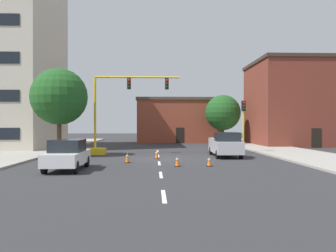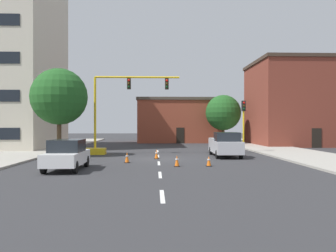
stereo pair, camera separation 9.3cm
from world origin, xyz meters
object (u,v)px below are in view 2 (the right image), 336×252
(tree_left_near, at_px, (59,97))
(sedan_white_near_left, at_px, (67,154))
(traffic_cone_roadside_c, at_px, (156,154))
(tree_right_far, at_px, (223,113))
(traffic_signal_gantry, at_px, (107,129))
(traffic_light_pole_right, at_px, (244,115))
(pickup_truck_silver, at_px, (225,145))
(traffic_cone_roadside_a, at_px, (177,161))
(traffic_cone_roadside_d, at_px, (127,157))
(traffic_cone_roadside_b, at_px, (209,161))

(tree_left_near, bearing_deg, sedan_white_near_left, -72.49)
(sedan_white_near_left, height_order, traffic_cone_roadside_c, sedan_white_near_left)
(tree_right_far, xyz_separation_m, sedan_white_near_left, (-14.16, -26.58, -3.31))
(traffic_signal_gantry, bearing_deg, traffic_light_pole_right, 5.48)
(tree_left_near, relative_size, sedan_white_near_left, 1.60)
(pickup_truck_silver, height_order, traffic_cone_roadside_c, pickup_truck_silver)
(tree_right_far, relative_size, traffic_cone_roadside_a, 9.15)
(traffic_light_pole_right, height_order, traffic_cone_roadside_a, traffic_light_pole_right)
(traffic_cone_roadside_d, bearing_deg, traffic_cone_roadside_b, -23.03)
(traffic_light_pole_right, height_order, sedan_white_near_left, traffic_light_pole_right)
(tree_left_near, bearing_deg, traffic_light_pole_right, 10.54)
(tree_left_near, distance_m, traffic_cone_roadside_a, 12.67)
(traffic_signal_gantry, relative_size, sedan_white_near_left, 1.83)
(sedan_white_near_left, bearing_deg, tree_right_far, 61.96)
(tree_left_near, bearing_deg, traffic_signal_gantry, 26.19)
(traffic_cone_roadside_b, xyz_separation_m, traffic_cone_roadside_c, (-3.24, 4.93, 0.03))
(traffic_cone_roadside_b, bearing_deg, traffic_signal_gantry, 129.50)
(traffic_cone_roadside_a, bearing_deg, pickup_truck_silver, 56.91)
(traffic_signal_gantry, height_order, traffic_cone_roadside_a, traffic_signal_gantry)
(traffic_cone_roadside_b, bearing_deg, tree_right_far, 77.10)
(traffic_light_pole_right, relative_size, sedan_white_near_left, 1.07)
(tree_right_far, height_order, traffic_cone_roadside_d, tree_right_far)
(traffic_cone_roadside_b, bearing_deg, traffic_cone_roadside_d, 156.97)
(sedan_white_near_left, bearing_deg, traffic_cone_roadside_a, 12.45)
(pickup_truck_silver, height_order, traffic_cone_roadside_d, pickup_truck_silver)
(sedan_white_near_left, bearing_deg, traffic_light_pole_right, 41.88)
(tree_left_near, bearing_deg, traffic_cone_roadside_d, -40.88)
(tree_right_far, relative_size, pickup_truck_silver, 1.21)
(traffic_cone_roadside_c, bearing_deg, tree_left_near, 162.90)
(tree_left_near, height_order, traffic_cone_roadside_c, tree_left_near)
(traffic_cone_roadside_b, distance_m, traffic_cone_roadside_c, 5.90)
(traffic_signal_gantry, relative_size, tree_right_far, 1.26)
(traffic_light_pole_right, height_order, traffic_cone_roadside_b, traffic_light_pole_right)
(traffic_light_pole_right, relative_size, tree_left_near, 0.67)
(traffic_light_pole_right, distance_m, traffic_cone_roadside_c, 10.19)
(tree_left_near, relative_size, pickup_truck_silver, 1.32)
(tree_left_near, distance_m, tree_right_far, 24.54)
(traffic_cone_roadside_a, distance_m, traffic_cone_roadside_c, 5.14)
(traffic_light_pole_right, bearing_deg, traffic_cone_roadside_b, -114.79)
(traffic_signal_gantry, distance_m, pickup_truck_silver, 10.29)
(sedan_white_near_left, relative_size, traffic_cone_roadside_d, 6.08)
(traffic_light_pole_right, xyz_separation_m, tree_right_far, (0.97, 14.76, 0.67))
(tree_left_near, bearing_deg, traffic_cone_roadside_b, -33.38)
(tree_right_far, relative_size, traffic_cone_roadside_b, 9.97)
(tree_right_far, height_order, traffic_cone_roadside_c, tree_right_far)
(traffic_light_pole_right, height_order, tree_right_far, tree_right_far)
(tree_right_far, bearing_deg, traffic_signal_gantry, -129.86)
(traffic_light_pole_right, relative_size, pickup_truck_silver, 0.88)
(tree_right_far, xyz_separation_m, pickup_truck_silver, (-3.42, -18.53, -3.22))
(tree_left_near, relative_size, traffic_cone_roadside_b, 10.94)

